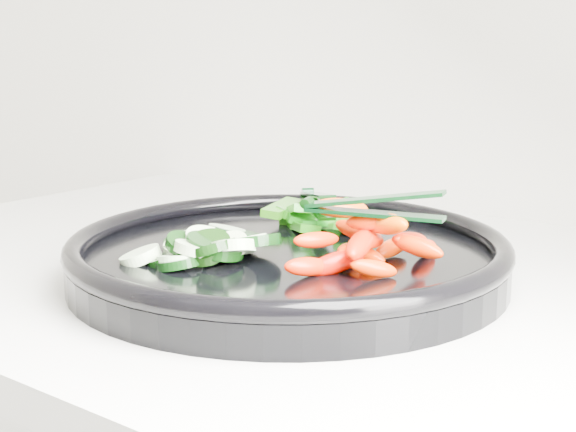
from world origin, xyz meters
The scene contains 6 objects.
veggie_tray centered at (-0.53, 1.66, 0.95)m, with size 0.41×0.41×0.04m.
cucumber_pile centered at (-0.57, 1.60, 0.96)m, with size 0.12×0.12×0.04m.
carrot_pile centered at (-0.45, 1.66, 0.97)m, with size 0.13×0.15×0.06m.
pepper_pile centered at (-0.56, 1.75, 0.96)m, with size 0.11×0.09×0.04m.
tong_carrot centered at (-0.44, 1.65, 1.00)m, with size 0.11×0.04×0.02m.
tong_pepper centered at (-0.56, 1.75, 0.98)m, with size 0.09×0.09×0.02m.
Camera 1 is at (-0.13, 1.13, 1.13)m, focal length 50.00 mm.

